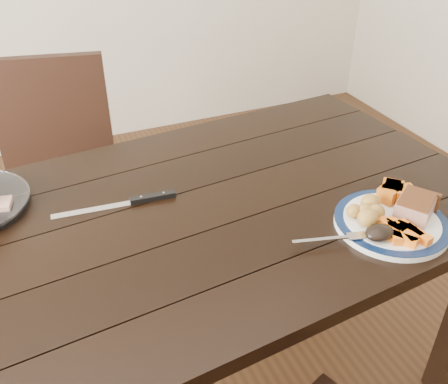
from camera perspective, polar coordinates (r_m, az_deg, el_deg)
name	(u,v)px	position (r m, az deg, el deg)	size (l,w,h in m)	color
dining_table	(193,240)	(1.34, -3.51, -5.44)	(1.68, 1.04, 0.75)	black
chair_far	(59,172)	(1.98, -18.36, 2.19)	(0.50, 0.51, 0.93)	black
dinner_plate	(391,223)	(1.29, 18.54, -3.43)	(0.28, 0.28, 0.02)	white
plate_rim	(392,221)	(1.28, 18.60, -3.12)	(0.28, 0.28, 0.02)	#0C1B3C
pork_slice	(415,207)	(1.30, 21.00, -1.65)	(0.10, 0.08, 0.04)	tan
roasted_potatoes	(368,211)	(1.26, 16.12, -2.09)	(0.10, 0.10, 0.04)	gold
carrot_batons	(403,232)	(1.23, 19.78, -4.34)	(0.09, 0.12, 0.02)	orange
pumpkin_wedges	(394,192)	(1.35, 18.85, -0.01)	(0.10, 0.09, 0.04)	orange
dark_mushroom	(379,233)	(1.20, 17.34, -4.45)	(0.07, 0.05, 0.03)	black
fork	(335,239)	(1.19, 12.61, -5.22)	(0.18, 0.06, 0.00)	silver
carving_knife	(138,200)	(1.33, -9.81, -0.94)	(0.32, 0.05, 0.01)	silver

